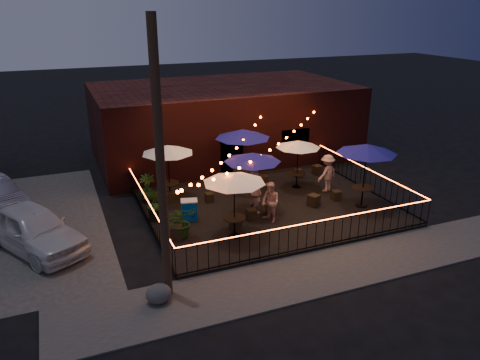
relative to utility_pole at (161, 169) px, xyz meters
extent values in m
plane|color=black|center=(5.40, 2.60, -4.00)|extent=(110.00, 110.00, 0.00)
cube|color=black|center=(5.40, 4.60, -3.92)|extent=(10.00, 8.00, 0.15)
cube|color=#3D3A38|center=(5.40, -0.65, -3.98)|extent=(18.00, 2.50, 0.05)
cube|color=#36100E|center=(6.40, 12.60, -2.00)|extent=(14.00, 8.00, 4.00)
cube|color=black|center=(5.40, 8.72, -2.90)|extent=(1.20, 0.24, 2.20)
cube|color=black|center=(8.90, 8.72, -2.40)|extent=(1.60, 0.24, 1.20)
cylinder|color=#341F15|center=(0.00, 0.00, 0.00)|extent=(0.26, 0.26, 8.00)
cube|color=black|center=(5.40, 0.60, -3.77)|extent=(10.00, 0.04, 0.04)
cube|color=black|center=(5.40, 0.60, -2.85)|extent=(10.00, 0.04, 0.04)
cube|color=#F5521A|center=(5.40, 0.60, -2.82)|extent=(10.00, 0.03, 0.02)
cube|color=black|center=(0.40, 4.60, -3.77)|extent=(0.04, 8.00, 0.04)
cube|color=black|center=(0.40, 4.60, -2.85)|extent=(0.04, 8.00, 0.04)
cube|color=#F5521A|center=(0.40, 4.60, -2.82)|extent=(0.03, 8.00, 0.02)
cube|color=black|center=(10.40, 4.60, -3.77)|extent=(0.04, 8.00, 0.04)
cube|color=black|center=(10.40, 4.60, -2.85)|extent=(0.04, 8.00, 0.04)
cube|color=#F5521A|center=(10.40, 4.60, -2.82)|extent=(0.03, 8.00, 0.02)
cylinder|color=black|center=(3.10, 2.49, -3.83)|extent=(0.45, 0.45, 0.03)
cylinder|color=black|center=(3.10, 2.49, -3.47)|extent=(0.06, 0.06, 0.74)
cylinder|color=black|center=(3.10, 2.49, -3.09)|extent=(0.82, 0.82, 0.04)
cylinder|color=black|center=(3.10, 2.49, -2.62)|extent=(0.05, 0.05, 2.46)
cone|color=white|center=(3.10, 2.49, -1.54)|extent=(2.61, 2.61, 0.36)
cylinder|color=black|center=(1.80, 6.87, -3.83)|extent=(0.44, 0.44, 0.03)
cylinder|color=black|center=(1.80, 6.87, -3.48)|extent=(0.06, 0.06, 0.73)
cylinder|color=black|center=(1.80, 6.87, -3.10)|extent=(0.81, 0.81, 0.04)
cylinder|color=black|center=(1.80, 6.87, -2.64)|extent=(0.04, 0.04, 2.42)
cone|color=white|center=(1.80, 6.87, -1.58)|extent=(2.46, 2.46, 0.35)
cylinder|color=black|center=(4.60, 4.31, -3.83)|extent=(0.46, 0.46, 0.03)
cylinder|color=black|center=(4.60, 4.31, -3.47)|extent=(0.06, 0.06, 0.75)
cylinder|color=black|center=(4.60, 4.31, -3.08)|extent=(0.83, 0.83, 0.04)
cylinder|color=black|center=(4.60, 4.31, -2.60)|extent=(0.05, 0.05, 2.50)
cone|color=navy|center=(4.60, 4.31, -1.51)|extent=(3.00, 3.00, 0.36)
cylinder|color=black|center=(5.29, 6.99, -3.83)|extent=(0.50, 0.50, 0.03)
cylinder|color=black|center=(5.29, 6.99, -3.43)|extent=(0.07, 0.07, 0.82)
cylinder|color=black|center=(5.29, 6.99, -3.00)|extent=(0.92, 0.92, 0.05)
cylinder|color=black|center=(5.29, 6.99, -2.48)|extent=(0.05, 0.05, 2.75)
cone|color=navy|center=(5.29, 6.99, -1.28)|extent=(2.92, 2.92, 0.40)
cylinder|color=black|center=(9.12, 3.06, -3.83)|extent=(0.49, 0.49, 0.03)
cylinder|color=black|center=(9.12, 3.06, -3.43)|extent=(0.07, 0.07, 0.81)
cylinder|color=black|center=(9.12, 3.06, -3.02)|extent=(0.90, 0.90, 0.04)
cylinder|color=black|center=(9.12, 3.06, -2.50)|extent=(0.05, 0.05, 2.70)
cone|color=navy|center=(9.12, 3.06, -1.32)|extent=(3.01, 3.01, 0.39)
cylinder|color=black|center=(7.62, 6.04, -3.84)|extent=(0.41, 0.41, 0.03)
cylinder|color=black|center=(7.62, 6.04, -3.51)|extent=(0.06, 0.06, 0.67)
cylinder|color=black|center=(7.62, 6.04, -3.16)|extent=(0.74, 0.74, 0.04)
cylinder|color=black|center=(7.62, 6.04, -2.73)|extent=(0.04, 0.04, 2.23)
cone|color=white|center=(7.62, 6.04, -1.76)|extent=(2.66, 2.66, 0.33)
cube|color=black|center=(1.12, 3.14, -3.60)|extent=(0.55, 0.55, 0.49)
cube|color=black|center=(3.35, 2.99, -3.61)|extent=(0.42, 0.42, 0.47)
cube|color=black|center=(1.77, 6.58, -3.64)|extent=(0.40, 0.40, 0.42)
cube|color=black|center=(3.29, 5.92, -3.65)|extent=(0.35, 0.35, 0.40)
cube|color=black|center=(4.27, 3.62, -3.64)|extent=(0.39, 0.39, 0.43)
cube|color=black|center=(5.20, 3.79, -3.61)|extent=(0.52, 0.52, 0.48)
cube|color=black|center=(5.28, 6.78, -3.63)|extent=(0.43, 0.43, 0.43)
cube|color=black|center=(6.29, 6.86, -3.61)|extent=(0.49, 0.49, 0.48)
cube|color=black|center=(7.23, 3.82, -3.60)|extent=(0.56, 0.56, 0.50)
cube|color=black|center=(8.47, 4.01, -3.64)|extent=(0.38, 0.38, 0.43)
cube|color=black|center=(8.36, 7.18, -3.65)|extent=(0.41, 0.41, 0.40)
cube|color=black|center=(9.43, 7.18, -3.61)|extent=(0.45, 0.45, 0.47)
imported|color=tan|center=(4.67, 4.19, -2.94)|extent=(0.61, 0.76, 1.83)
imported|color=#D3A788|center=(4.86, 3.14, -3.03)|extent=(0.78, 0.91, 1.63)
imported|color=beige|center=(8.65, 5.10, -2.99)|extent=(1.26, 0.97, 1.72)
imported|color=#113910|center=(1.31, 3.22, -3.24)|extent=(1.22, 1.10, 1.21)
imported|color=#19370E|center=(0.80, 5.01, -3.19)|extent=(0.78, 0.65, 1.32)
imported|color=#103A0B|center=(0.86, 7.03, -3.26)|extent=(0.69, 0.69, 1.19)
cube|color=#0445A5|center=(1.98, 4.46, -3.45)|extent=(0.69, 0.56, 0.81)
cube|color=silver|center=(1.98, 4.46, -3.02)|extent=(0.74, 0.61, 0.05)
ellipsoid|color=#464641|center=(-0.35, -0.32, -3.68)|extent=(0.92, 0.82, 0.64)
imported|color=silver|center=(-3.66, 4.54, -3.21)|extent=(3.96, 4.96, 1.58)
camera|label=1|loc=(-2.51, -11.83, 4.13)|focal=35.00mm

